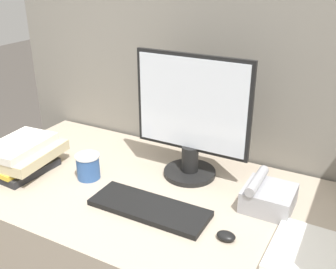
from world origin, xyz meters
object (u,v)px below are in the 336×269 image
object	(u,v)px
book_stack	(22,155)
desk_telephone	(268,196)
mouse	(226,236)
keyboard	(149,208)
coffee_cup	(88,166)
monitor	(191,121)

from	to	relation	value
book_stack	desk_telephone	distance (m)	1.00
mouse	book_stack	bearing A→B (deg)	178.17
mouse	desk_telephone	bearing A→B (deg)	74.30
book_stack	keyboard	bearing A→B (deg)	-0.79
mouse	coffee_cup	bearing A→B (deg)	170.79
mouse	desk_telephone	size ratio (longest dim) A/B	0.34
mouse	book_stack	world-z (taller)	book_stack
coffee_cup	book_stack	distance (m)	0.30
monitor	coffee_cup	xyz separation A→B (m)	(-0.35, -0.22, -0.19)
mouse	desk_telephone	distance (m)	0.25
keyboard	mouse	bearing A→B (deg)	-4.03
book_stack	desk_telephone	bearing A→B (deg)	11.81
mouse	book_stack	xyz separation A→B (m)	(-0.91, 0.03, 0.05)
keyboard	mouse	distance (m)	0.29
mouse	monitor	bearing A→B (deg)	130.88
mouse	book_stack	size ratio (longest dim) A/B	0.20
keyboard	book_stack	world-z (taller)	book_stack
coffee_cup	desk_telephone	bearing A→B (deg)	10.87
keyboard	desk_telephone	bearing A→B (deg)	30.69
book_stack	monitor	bearing A→B (deg)	24.46
monitor	desk_telephone	distance (m)	0.40
monitor	desk_telephone	xyz separation A→B (m)	(0.34, -0.09, -0.19)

